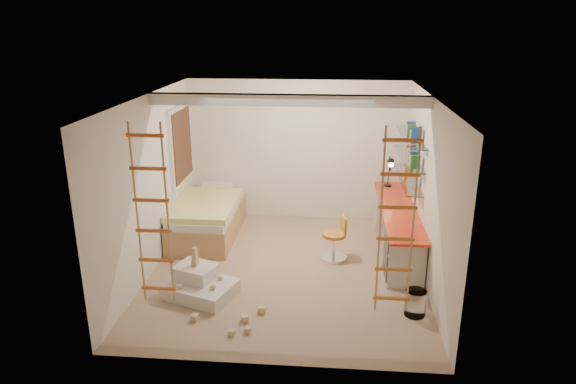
# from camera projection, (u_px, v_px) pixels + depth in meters

# --- Properties ---
(floor) EXTENTS (4.50, 4.50, 0.00)m
(floor) POSITION_uv_depth(u_px,v_px,m) (286.00, 270.00, 7.76)
(floor) COLOR tan
(floor) RESTS_ON ground
(ceiling_beam) EXTENTS (4.00, 0.18, 0.16)m
(ceiling_beam) POSITION_uv_depth(u_px,v_px,m) (288.00, 100.00, 7.24)
(ceiling_beam) COLOR white
(ceiling_beam) RESTS_ON ceiling
(window_frame) EXTENTS (0.06, 1.15, 1.35)m
(window_frame) POSITION_uv_depth(u_px,v_px,m) (180.00, 145.00, 8.85)
(window_frame) COLOR white
(window_frame) RESTS_ON wall_left
(window_blind) EXTENTS (0.02, 1.00, 1.20)m
(window_blind) POSITION_uv_depth(u_px,v_px,m) (183.00, 145.00, 8.84)
(window_blind) COLOR #4C2D1E
(window_blind) RESTS_ON window_frame
(rope_ladder_left) EXTENTS (0.41, 0.04, 2.13)m
(rope_ladder_left) POSITION_uv_depth(u_px,v_px,m) (152.00, 216.00, 5.74)
(rope_ladder_left) COLOR #D55224
(rope_ladder_left) RESTS_ON ceiling
(rope_ladder_right) EXTENTS (0.41, 0.04, 2.13)m
(rope_ladder_right) POSITION_uv_depth(u_px,v_px,m) (397.00, 223.00, 5.52)
(rope_ladder_right) COLOR #C77421
(rope_ladder_right) RESTS_ON ceiling
(waste_bin) EXTENTS (0.27, 0.27, 0.34)m
(waste_bin) POSITION_uv_depth(u_px,v_px,m) (415.00, 303.00, 6.54)
(waste_bin) COLOR white
(waste_bin) RESTS_ON floor
(desk) EXTENTS (0.56, 2.80, 0.75)m
(desk) POSITION_uv_depth(u_px,v_px,m) (396.00, 227.00, 8.31)
(desk) COLOR red
(desk) RESTS_ON floor
(shelves) EXTENTS (0.25, 1.80, 0.71)m
(shelves) POSITION_uv_depth(u_px,v_px,m) (409.00, 158.00, 8.20)
(shelves) COLOR white
(shelves) RESTS_ON wall_right
(bed) EXTENTS (1.02, 2.00, 0.69)m
(bed) POSITION_uv_depth(u_px,v_px,m) (208.00, 217.00, 8.93)
(bed) COLOR #AD7F51
(bed) RESTS_ON floor
(task_lamp) EXTENTS (0.14, 0.36, 0.57)m
(task_lamp) POSITION_uv_depth(u_px,v_px,m) (390.00, 168.00, 8.99)
(task_lamp) COLOR black
(task_lamp) RESTS_ON desk
(swivel_chair) EXTENTS (0.50, 0.50, 0.72)m
(swivel_chair) POSITION_uv_depth(u_px,v_px,m) (335.00, 244.00, 8.05)
(swivel_chair) COLOR #BD7A24
(swivel_chair) RESTS_ON floor
(play_platform) EXTENTS (1.04, 0.92, 0.38)m
(play_platform) POSITION_uv_depth(u_px,v_px,m) (200.00, 284.00, 7.04)
(play_platform) COLOR silver
(play_platform) RESTS_ON floor
(toy_blocks) EXTENTS (1.19, 1.11, 0.65)m
(toy_blocks) POSITION_uv_depth(u_px,v_px,m) (215.00, 291.00, 6.70)
(toy_blocks) COLOR #CCB284
(toy_blocks) RESTS_ON floor
(books) EXTENTS (0.14, 0.64, 0.92)m
(books) POSITION_uv_depth(u_px,v_px,m) (409.00, 150.00, 8.16)
(books) COLOR white
(books) RESTS_ON shelves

